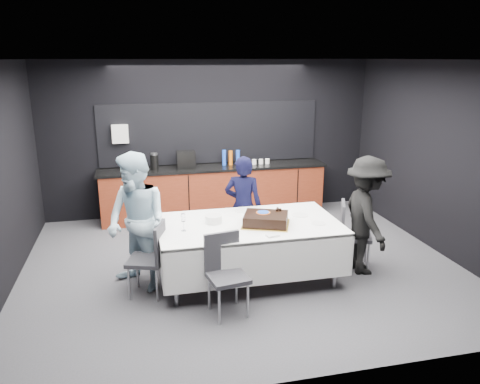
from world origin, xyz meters
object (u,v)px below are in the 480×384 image
plate_stack (213,219)px  person_left (137,223)px  cake_assembly (266,219)px  chair_left (152,254)px  chair_right (350,230)px  person_center (243,207)px  party_table (249,233)px  person_right (366,216)px  chair_near (225,268)px  champagne_flute (183,219)px

plate_stack → person_left: bearing=-178.2°
cake_assembly → chair_left: bearing=-178.0°
chair_right → person_center: size_ratio=0.62×
person_left → cake_assembly: bearing=44.5°
party_table → chair_right: (1.46, 0.05, -0.11)m
cake_assembly → person_center: (-0.09, 0.89, -0.10)m
person_left → person_right: bearing=47.4°
plate_stack → chair_near: 0.89m
champagne_flute → person_left: (-0.55, 0.18, -0.07)m
party_table → person_right: 1.59m
cake_assembly → plate_stack: cake_assembly is taller
party_table → chair_left: (-1.25, -0.17, -0.11)m
person_center → chair_near: bearing=91.9°
cake_assembly → plate_stack: size_ratio=3.29×
cake_assembly → person_left: size_ratio=0.41×
cake_assembly → person_left: person_left is taller
plate_stack → person_center: 0.87m
cake_assembly → champagne_flute: bearing=179.1°
cake_assembly → chair_left: 1.48m
party_table → chair_left: 1.27m
person_center → person_left: 1.67m
party_table → cake_assembly: cake_assembly is taller
chair_right → party_table: bearing=-178.0°
champagne_flute → person_center: size_ratio=0.15×
chair_left → person_center: 1.66m
person_right → cake_assembly: bearing=95.0°
party_table → cake_assembly: size_ratio=3.25×
plate_stack → chair_right: 1.92m
plate_stack → person_center: (0.55, 0.67, -0.08)m
cake_assembly → plate_stack: 0.67m
chair_left → person_center: bearing=34.6°
party_table → cake_assembly: (0.19, -0.12, 0.21)m
champagne_flute → chair_right: (2.31, 0.16, -0.40)m
person_left → chair_left: bearing=-6.2°
champagne_flute → person_right: bearing=-0.7°
chair_near → person_right: 2.14m
person_center → person_right: 1.73m
party_table → chair_near: size_ratio=2.51×
plate_stack → champagne_flute: bearing=-153.3°
cake_assembly → person_center: 0.90m
champagne_flute → cake_assembly: bearing=-0.9°
chair_near → person_center: (0.57, 1.51, 0.21)m
party_table → person_center: 0.78m
party_table → plate_stack: size_ratio=10.67×
cake_assembly → chair_near: size_ratio=0.77×
cake_assembly → person_left: (-1.60, 0.19, 0.02)m
chair_left → party_table: bearing=7.8°
chair_near → person_left: (-0.94, 0.81, 0.34)m
cake_assembly → person_center: person_center is taller
plate_stack → chair_left: bearing=-161.5°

